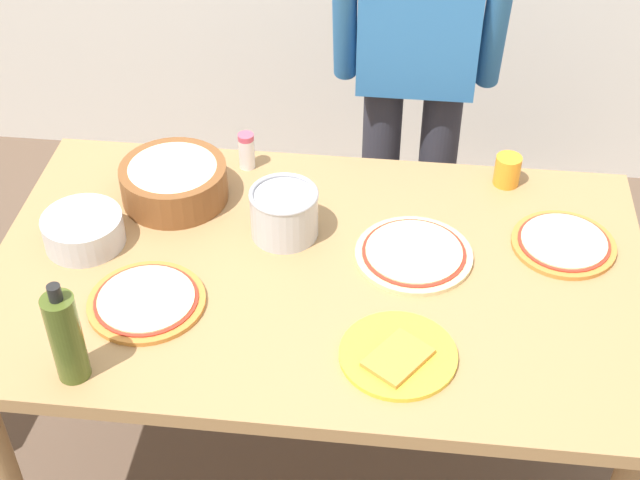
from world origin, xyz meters
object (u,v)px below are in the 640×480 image
dining_table (318,296)px  salt_shaker (247,151)px  steel_pot (284,213)px  pizza_raw_on_board (414,254)px  person_cook (417,56)px  pizza_second_cooked (564,243)px  pizza_cooked_on_tray (146,301)px  mixing_bowl_steel (83,230)px  popcorn_bowl (174,179)px  plate_with_slice (398,355)px  cup_orange (507,170)px  olive_oil_bottle (66,337)px

dining_table → salt_shaker: 0.49m
steel_pot → salt_shaker: 0.31m
dining_table → pizza_raw_on_board: pizza_raw_on_board is taller
person_cook → pizza_second_cooked: size_ratio=6.25×
pizza_cooked_on_tray → mixing_bowl_steel: 0.29m
pizza_second_cooked → pizza_raw_on_board: bearing=-167.5°
popcorn_bowl → pizza_raw_on_board: bearing=-14.8°
popcorn_bowl → steel_pot: steel_pot is taller
dining_table → plate_with_slice: (0.21, -0.27, 0.10)m
mixing_bowl_steel → cup_orange: 1.12m
mixing_bowl_steel → steel_pot: steel_pot is taller
pizza_second_cooked → plate_with_slice: (-0.39, -0.42, -0.00)m
pizza_second_cooked → popcorn_bowl: 1.01m
pizza_raw_on_board → salt_shaker: 0.58m
person_cook → olive_oil_bottle: 1.34m
dining_table → pizza_second_cooked: size_ratio=6.18×
mixing_bowl_steel → olive_oil_bottle: olive_oil_bottle is taller
dining_table → plate_with_slice: plate_with_slice is taller
steel_pot → cup_orange: (0.57, 0.28, -0.02)m
pizza_cooked_on_tray → olive_oil_bottle: 0.27m
person_cook → pizza_cooked_on_tray: bearing=-122.4°
person_cook → pizza_cooked_on_tray: person_cook is taller
cup_orange → olive_oil_bottle: bearing=-139.9°
dining_table → cup_orange: cup_orange is taller
dining_table → person_cook: (0.20, 0.76, 0.27)m
pizza_raw_on_board → popcorn_bowl: popcorn_bowl is taller
dining_table → cup_orange: size_ratio=18.82×
pizza_raw_on_board → olive_oil_bottle: size_ratio=1.14×
person_cook → salt_shaker: person_cook is taller
pizza_second_cooked → plate_with_slice: size_ratio=1.00×
dining_table → mixing_bowl_steel: 0.60m
person_cook → steel_pot: person_cook is taller
olive_oil_bottle → cup_orange: olive_oil_bottle is taller
dining_table → steel_pot: 0.22m
dining_table → steel_pot: bearing=127.9°
pizza_second_cooked → mixing_bowl_steel: (-1.19, -0.12, 0.03)m
plate_with_slice → olive_oil_bottle: size_ratio=1.02×
popcorn_bowl → olive_oil_bottle: 0.64m
dining_table → mixing_bowl_steel: (-0.59, 0.03, 0.13)m
dining_table → mixing_bowl_steel: mixing_bowl_steel is taller
dining_table → pizza_second_cooked: 0.63m
mixing_bowl_steel → salt_shaker: 0.51m
plate_with_slice → olive_oil_bottle: olive_oil_bottle is taller
pizza_cooked_on_tray → plate_with_slice: bearing=-10.0°
plate_with_slice → popcorn_bowl: bearing=140.4°
plate_with_slice → salt_shaker: salt_shaker is taller
person_cook → mixing_bowl_steel: size_ratio=8.10×
pizza_raw_on_board → steel_pot: 0.34m
pizza_raw_on_board → salt_shaker: size_ratio=2.74×
dining_table → popcorn_bowl: (-0.41, 0.24, 0.15)m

